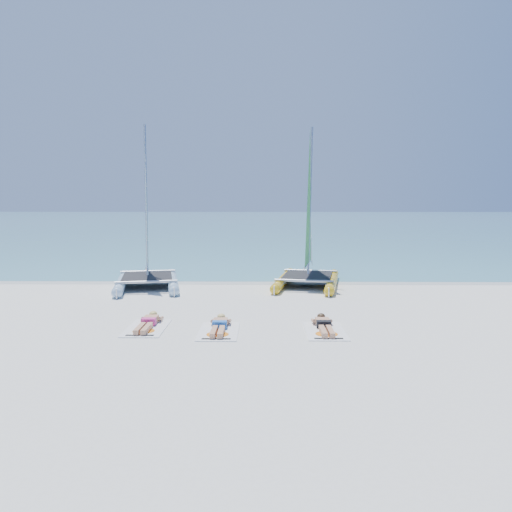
# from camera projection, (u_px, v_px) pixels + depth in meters

# --- Properties ---
(ground) EXTENTS (140.00, 140.00, 0.00)m
(ground) POSITION_uv_depth(u_px,v_px,m) (236.00, 312.00, 14.95)
(ground) COLOR silver
(ground) RESTS_ON ground
(sea) EXTENTS (140.00, 115.00, 0.01)m
(sea) POSITION_uv_depth(u_px,v_px,m) (257.00, 221.00, 77.54)
(sea) COLOR #72AFBE
(sea) RESTS_ON ground
(wet_sand_strip) EXTENTS (140.00, 1.40, 0.01)m
(wet_sand_strip) POSITION_uv_depth(u_px,v_px,m) (243.00, 282.00, 20.42)
(wet_sand_strip) COLOR silver
(wet_sand_strip) RESTS_ON ground
(catamaran_blue) EXTENTS (3.20, 5.16, 6.55)m
(catamaran_blue) POSITION_uv_depth(u_px,v_px,m) (146.00, 236.00, 19.11)
(catamaran_blue) COLOR #A2BAD6
(catamaran_blue) RESTS_ON ground
(catamaran_yellow) EXTENTS (3.09, 5.21, 6.47)m
(catamaran_yellow) POSITION_uv_depth(u_px,v_px,m) (309.00, 233.00, 19.73)
(catamaran_yellow) COLOR gold
(catamaran_yellow) RESTS_ON ground
(towel_a) EXTENTS (1.00, 1.85, 0.02)m
(towel_a) POSITION_uv_depth(u_px,v_px,m) (147.00, 328.00, 13.02)
(towel_a) COLOR white
(towel_a) RESTS_ON ground
(sunbather_a) EXTENTS (0.37, 1.73, 0.26)m
(sunbather_a) POSITION_uv_depth(u_px,v_px,m) (148.00, 322.00, 13.20)
(sunbather_a) COLOR tan
(sunbather_a) RESTS_ON towel_a
(towel_b) EXTENTS (1.00, 1.85, 0.02)m
(towel_b) POSITION_uv_depth(u_px,v_px,m) (219.00, 331.00, 12.71)
(towel_b) COLOR white
(towel_b) RESTS_ON ground
(sunbather_b) EXTENTS (0.37, 1.73, 0.26)m
(sunbather_b) POSITION_uv_depth(u_px,v_px,m) (219.00, 325.00, 12.89)
(sunbather_b) COLOR tan
(sunbather_b) RESTS_ON towel_b
(towel_c) EXTENTS (1.00, 1.85, 0.02)m
(towel_c) POSITION_uv_depth(u_px,v_px,m) (325.00, 331.00, 12.75)
(towel_c) COLOR white
(towel_c) RESTS_ON ground
(sunbather_c) EXTENTS (0.37, 1.73, 0.26)m
(sunbather_c) POSITION_uv_depth(u_px,v_px,m) (324.00, 325.00, 12.93)
(sunbather_c) COLOR tan
(sunbather_c) RESTS_ON towel_c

